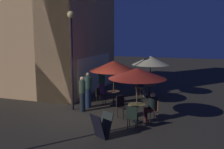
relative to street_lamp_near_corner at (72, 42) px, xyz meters
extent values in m
plane|color=#322D24|center=(-0.88, -1.16, -3.23)|extent=(60.00, 60.00, 0.00)
cube|color=tan|center=(4.08, 1.49, 0.61)|extent=(6.77, 2.12, 7.68)
cube|color=tan|center=(1.75, 4.29, 0.61)|extent=(2.12, 7.72, 7.68)
cube|color=beige|center=(3.74, 0.39, -1.98)|extent=(4.74, 0.08, 2.10)
cylinder|color=black|center=(0.00, 0.00, -1.04)|extent=(0.10, 0.10, 4.37)
sphere|color=#F5D780|center=(0.00, 0.00, 1.24)|extent=(0.33, 0.33, 0.33)
cube|color=black|center=(-2.57, -2.63, -2.78)|extent=(0.51, 0.62, 0.88)
cube|color=black|center=(-2.88, -2.45, -2.78)|extent=(0.51, 0.62, 0.88)
cylinder|color=black|center=(1.33, -1.61, -3.21)|extent=(0.40, 0.40, 0.03)
cylinder|color=black|center=(1.33, -1.61, -2.87)|extent=(0.06, 0.06, 0.72)
cylinder|color=#8E5F41|center=(1.33, -1.61, -2.49)|extent=(0.61, 0.61, 0.03)
cylinder|color=black|center=(3.53, -3.04, -3.21)|extent=(0.40, 0.40, 0.03)
cylinder|color=black|center=(3.53, -3.04, -2.86)|extent=(0.06, 0.06, 0.73)
cylinder|color=brown|center=(3.53, -3.04, -2.48)|extent=(0.70, 0.70, 0.03)
cylinder|color=black|center=(-0.77, -3.31, -3.21)|extent=(0.40, 0.40, 0.03)
cylinder|color=black|center=(-0.77, -3.31, -2.86)|extent=(0.06, 0.06, 0.74)
cylinder|color=olive|center=(-0.77, -3.31, -2.47)|extent=(0.72, 0.72, 0.03)
cylinder|color=black|center=(1.33, -1.61, -3.20)|extent=(0.36, 0.36, 0.06)
cylinder|color=#4B3C1D|center=(1.33, -1.61, -2.11)|extent=(0.05, 0.05, 2.24)
cone|color=#A72B1A|center=(1.33, -1.61, -1.19)|extent=(2.38, 2.38, 0.51)
cylinder|color=black|center=(3.53, -3.04, -3.20)|extent=(0.36, 0.36, 0.06)
cylinder|color=#453227|center=(3.53, -3.04, -2.06)|extent=(0.05, 0.05, 2.33)
cone|color=tan|center=(3.53, -3.04, -1.09)|extent=(2.09, 2.09, 0.49)
cylinder|color=black|center=(-0.77, -3.31, -3.20)|extent=(0.36, 0.36, 0.06)
cylinder|color=brown|center=(-0.77, -3.31, -2.12)|extent=(0.05, 0.05, 2.21)
cone|color=maroon|center=(-0.77, -3.31, -1.18)|extent=(2.33, 2.33, 0.42)
cylinder|color=black|center=(1.51, -1.10, -3.01)|extent=(0.03, 0.03, 0.44)
cylinder|color=black|center=(1.17, -1.09, -3.01)|extent=(0.03, 0.03, 0.44)
cylinder|color=black|center=(1.52, -0.76, -3.01)|extent=(0.03, 0.03, 0.44)
cylinder|color=black|center=(1.18, -0.75, -3.01)|extent=(0.03, 0.03, 0.44)
cube|color=black|center=(1.34, -0.92, -2.77)|extent=(0.44, 0.44, 0.04)
cube|color=black|center=(1.35, -0.73, -2.57)|extent=(0.43, 0.05, 0.38)
cylinder|color=brown|center=(3.91, -2.60, -3.02)|extent=(0.03, 0.03, 0.42)
cylinder|color=brown|center=(3.63, -2.47, -3.02)|extent=(0.03, 0.03, 0.42)
cylinder|color=brown|center=(4.04, -2.33, -3.02)|extent=(0.03, 0.03, 0.42)
cylinder|color=brown|center=(3.76, -2.20, -3.02)|extent=(0.03, 0.03, 0.42)
cube|color=brown|center=(3.83, -2.40, -2.79)|extent=(0.51, 0.51, 0.04)
cube|color=brown|center=(3.91, -2.25, -2.58)|extent=(0.36, 0.20, 0.38)
cylinder|color=black|center=(-1.36, -3.17, -3.01)|extent=(0.03, 0.03, 0.44)
cylinder|color=black|center=(-1.35, -3.50, -3.01)|extent=(0.03, 0.03, 0.44)
cylinder|color=black|center=(-1.69, -3.18, -3.01)|extent=(0.03, 0.03, 0.44)
cylinder|color=black|center=(-1.68, -3.51, -3.01)|extent=(0.03, 0.03, 0.44)
cube|color=black|center=(-1.52, -3.34, -2.77)|extent=(0.42, 0.42, 0.04)
cube|color=black|center=(-1.70, -3.35, -2.53)|extent=(0.05, 0.41, 0.45)
cylinder|color=brown|center=(-0.61, -3.84, -3.01)|extent=(0.03, 0.03, 0.43)
cylinder|color=brown|center=(-0.35, -3.67, -3.01)|extent=(0.03, 0.03, 0.43)
cylinder|color=brown|center=(-0.43, -4.11, -3.01)|extent=(0.03, 0.03, 0.43)
cylinder|color=brown|center=(-0.17, -3.93, -3.01)|extent=(0.03, 0.03, 0.43)
cube|color=brown|center=(-0.39, -3.89, -2.78)|extent=(0.55, 0.55, 0.04)
cube|color=brown|center=(-0.29, -4.04, -2.52)|extent=(0.35, 0.25, 0.48)
cylinder|color=black|center=(-0.31, -2.86, -3.01)|extent=(0.03, 0.03, 0.44)
cylinder|color=black|center=(-0.62, -2.69, -3.01)|extent=(0.03, 0.03, 0.44)
cylinder|color=black|center=(-0.14, -2.56, -3.01)|extent=(0.03, 0.03, 0.44)
cylinder|color=black|center=(-0.45, -2.39, -3.01)|extent=(0.03, 0.03, 0.44)
cube|color=black|center=(-0.38, -2.62, -2.77)|extent=(0.59, 0.59, 0.04)
cube|color=black|center=(-0.28, -2.45, -2.51)|extent=(0.40, 0.25, 0.49)
cube|color=#756B53|center=(3.77, -2.53, -2.74)|extent=(0.49, 0.48, 0.14)
cylinder|color=#756B53|center=(3.71, -2.67, -2.98)|extent=(0.14, 0.14, 0.49)
cylinder|color=#1C2447|center=(3.83, -2.40, -2.45)|extent=(0.37, 0.37, 0.57)
sphere|color=tan|center=(3.83, -2.40, -2.08)|extent=(0.21, 0.21, 0.21)
cube|color=#441E1B|center=(-0.47, -3.77, -2.74)|extent=(0.49, 0.49, 0.14)
cylinder|color=#441E1B|center=(-0.56, -3.64, -2.98)|extent=(0.14, 0.14, 0.49)
cylinder|color=black|center=(-0.39, -3.89, -2.48)|extent=(0.35, 0.35, 0.52)
sphere|color=tan|center=(-0.39, -3.89, -2.12)|extent=(0.22, 0.22, 0.22)
cylinder|color=#543368|center=(2.54, -0.50, -2.79)|extent=(0.30, 0.30, 0.88)
cylinder|color=#265037|center=(2.54, -0.50, -2.04)|extent=(0.35, 0.35, 0.60)
sphere|color=brown|center=(2.54, -0.50, -1.64)|extent=(0.23, 0.23, 0.23)
cylinder|color=black|center=(-0.10, -0.55, -2.78)|extent=(0.26, 0.26, 0.89)
cylinder|color=#334331|center=(-0.10, -0.55, -2.05)|extent=(0.31, 0.31, 0.58)
sphere|color=tan|center=(-0.10, -0.55, -1.67)|extent=(0.20, 0.20, 0.20)
cylinder|color=#1F2C48|center=(0.59, -0.52, -2.75)|extent=(0.32, 0.32, 0.95)
cylinder|color=#2F4D3C|center=(0.59, -0.52, -1.97)|extent=(0.38, 0.38, 0.62)
sphere|color=tan|center=(0.59, -0.52, -1.57)|extent=(0.19, 0.19, 0.19)
camera|label=1|loc=(-10.71, -5.67, 0.39)|focal=41.31mm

